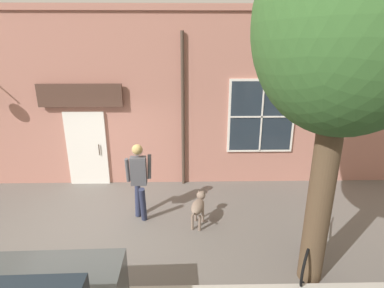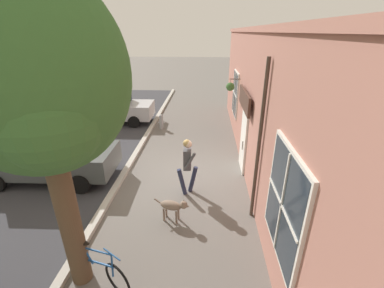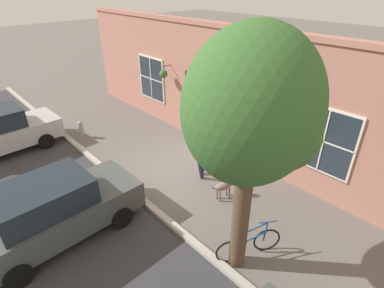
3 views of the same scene
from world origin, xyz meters
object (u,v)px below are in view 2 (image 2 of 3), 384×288
Objects in this scene: parked_car_mid_block at (47,154)px; leaning_bicycle at (96,268)px; pedestrian_walking at (187,161)px; fire_hydrant at (161,121)px; parked_car_nearest_curb at (111,106)px; street_tree_by_curb at (37,84)px; dog_on_leash at (173,206)px.

leaning_bicycle is at bearing 129.50° from parked_car_mid_block.
pedestrian_walking is 0.41× the size of parked_car_mid_block.
pedestrian_walking reaches higher than fire_hydrant.
street_tree_by_curb is at bearing 105.79° from parked_car_nearest_curb.
leaning_bicycle is at bearing 64.17° from pedestrian_walking.
street_tree_by_curb is 3.58m from leaning_bicycle.
dog_on_leash is 9.00m from parked_car_nearest_curb.
pedestrian_walking is at bearing 107.42° from fire_hydrant.
pedestrian_walking reaches higher than parked_car_nearest_curb.
leaning_bicycle is 10.26m from parked_car_nearest_curb.
pedestrian_walking is 4.68m from street_tree_by_curb.
parked_car_mid_block is at bearing -50.50° from leaning_bicycle.
parked_car_nearest_curb is 5.64× the size of fire_hydrant.
leaning_bicycle is (1.55, 3.21, -0.71)m from pedestrian_walking.
parked_car_nearest_curb reaches higher than leaning_bicycle.
leaning_bicycle is at bearing 91.37° from fire_hydrant.
pedestrian_walking reaches higher than parked_car_mid_block.
parked_car_nearest_curb reaches higher than fire_hydrant.
street_tree_by_curb is 3.52× the size of leaning_bicycle.
fire_hydrant is at bearing -77.91° from dog_on_leash.
fire_hydrant is (1.49, -6.94, -0.06)m from dog_on_leash.
pedestrian_walking is 1.84× the size of dog_on_leash.
dog_on_leash is 7.09m from fire_hydrant.
fire_hydrant is at bearing -72.58° from pedestrian_walking.
pedestrian_walking is 3.64m from leaning_bicycle.
dog_on_leash is 0.22× the size of parked_car_nearest_curb.
parked_car_nearest_curb is (4.63, -6.56, -0.21)m from pedestrian_walking.
pedestrian_walking is at bearing 172.34° from parked_car_mid_block.
pedestrian_walking is at bearing -115.83° from leaning_bicycle.
fire_hydrant is at bearing -88.63° from leaning_bicycle.
dog_on_leash is 0.18× the size of street_tree_by_curb.
street_tree_by_curb is (1.59, 1.90, 3.48)m from dog_on_leash.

